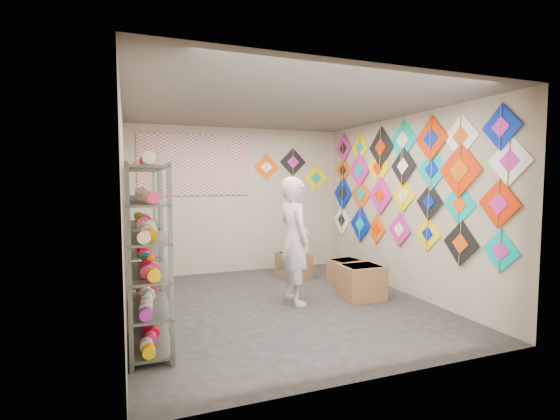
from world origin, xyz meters
name	(u,v)px	position (x,y,z in m)	size (l,w,h in m)	color
ground	(281,305)	(0.00, 0.00, 0.00)	(4.50, 4.50, 0.00)	#272422
room_walls	(281,187)	(0.00, 0.00, 1.64)	(4.50, 4.50, 4.50)	tan
shelf_rack_front	(148,257)	(-1.78, -0.85, 0.95)	(0.40, 1.10, 1.90)	#4C5147
shelf_rack_back	(143,239)	(-1.78, 0.45, 0.95)	(0.40, 1.10, 1.90)	#4C5147
string_spools	(145,239)	(-1.78, -0.20, 1.05)	(0.12, 2.36, 0.12)	#F92D5C
kite_wall_display	(398,183)	(1.98, 0.08, 1.68)	(0.06, 4.31, 2.06)	#00ADA4
back_wall_kites	(292,169)	(1.09, 2.24, 1.95)	(1.57, 0.02, 0.85)	#F75108
poster	(195,165)	(-0.80, 2.23, 2.00)	(2.00, 0.01, 1.10)	#75489D
shopkeeper	(294,240)	(0.22, 0.03, 0.89)	(0.47, 0.67, 1.78)	beige
carton_a	(361,282)	(1.21, -0.13, 0.25)	(0.59, 0.49, 0.49)	#996B42
carton_b	(345,272)	(1.41, 0.68, 0.20)	(0.50, 0.41, 0.41)	#996B42
carton_c	(294,265)	(0.76, 1.36, 0.23)	(0.47, 0.52, 0.45)	#996B42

